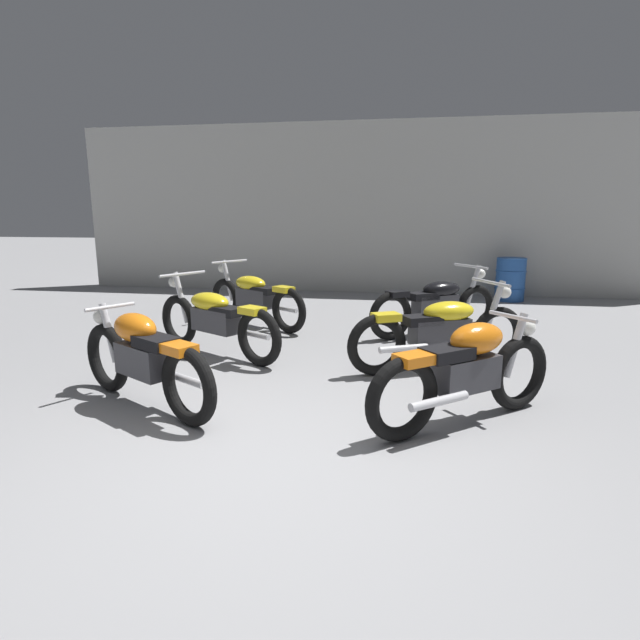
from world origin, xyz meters
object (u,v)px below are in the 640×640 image
Objects in this scene: motorcycle_left_row_1 at (215,319)px; motorcycle_right_row_1 at (441,330)px; motorcycle_right_row_2 at (436,303)px; motorcycle_left_row_2 at (254,297)px; motorcycle_right_row_0 at (467,370)px; oil_drum at (510,279)px; motorcycle_left_row_0 at (143,357)px.

motorcycle_left_row_1 and motorcycle_right_row_1 have the same top height.
motorcycle_right_row_2 is at bearing 88.79° from motorcycle_right_row_1.
motorcycle_left_row_2 reaches higher than motorcycle_right_row_0.
motorcycle_left_row_2 is 5.32m from oil_drum.
motorcycle_right_row_1 is at bearing -91.21° from motorcycle_right_row_2.
motorcycle_right_row_2 is at bearing -116.69° from oil_drum.
motorcycle_left_row_1 is 6.43m from oil_drum.
motorcycle_right_row_2 reaches higher than motorcycle_right_row_0.
motorcycle_left_row_1 reaches higher than motorcycle_right_row_0.
motorcycle_left_row_2 is at bearing 90.33° from motorcycle_left_row_1.
motorcycle_right_row_0 is 6.58m from oil_drum.
motorcycle_left_row_1 is at bearing 89.87° from motorcycle_left_row_0.
oil_drum is (4.34, 3.07, -0.03)m from motorcycle_left_row_2.
motorcycle_left_row_1 is 1.06× the size of motorcycle_right_row_2.
motorcycle_right_row_1 is at bearing -3.20° from motorcycle_left_row_1.
motorcycle_right_row_1 is (2.68, -0.15, 0.00)m from motorcycle_left_row_1.
motorcycle_right_row_0 is 3.19m from motorcycle_right_row_2.
motorcycle_left_row_2 is at bearing 177.09° from motorcycle_right_row_2.
motorcycle_left_row_0 is 1.10× the size of motorcycle_right_row_0.
motorcycle_right_row_1 is (2.68, 1.58, -0.01)m from motorcycle_left_row_0.
motorcycle_right_row_2 is 3.59m from oil_drum.
motorcycle_left_row_0 is 3.11m from motorcycle_right_row_1.
motorcycle_left_row_0 is 0.91× the size of motorcycle_left_row_1.
motorcycle_left_row_2 is 0.94× the size of motorcycle_right_row_1.
motorcycle_left_row_0 is 1.73m from motorcycle_left_row_1.
motorcycle_left_row_2 reaches higher than motorcycle_left_row_0.
motorcycle_right_row_2 is at bearing 29.55° from motorcycle_left_row_1.
motorcycle_right_row_2 reaches higher than motorcycle_left_row_0.
oil_drum is (1.54, 6.40, -0.03)m from motorcycle_right_row_0.
motorcycle_left_row_1 is at bearing -132.35° from oil_drum.
motorcycle_left_row_0 is 0.88× the size of motorcycle_right_row_1.
motorcycle_right_row_2 is 2.16× the size of oil_drum.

